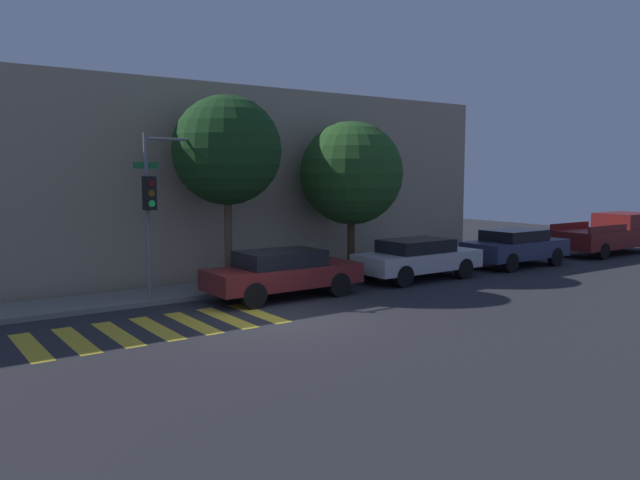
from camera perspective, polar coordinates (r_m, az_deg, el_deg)
ground_plane at (r=15.59m, az=-3.84°, el=-7.16°), size 60.00×60.00×0.00m
sidewalk at (r=19.22m, az=-10.47°, el=-4.50°), size 26.00×2.04×0.14m
building_row at (r=22.98m, az=-15.31°, el=5.08°), size 26.00×6.00×6.50m
crosswalk at (r=15.08m, az=-14.76°, el=-7.80°), size 5.85×2.60×0.00m
traffic_light_pole at (r=17.49m, az=-14.26°, el=4.72°), size 2.13×0.56×4.65m
sedan_near_corner at (r=17.95m, az=-3.42°, el=-2.96°), size 4.56×1.75×1.38m
sedan_middle at (r=21.24m, az=8.92°, el=-1.61°), size 4.49×1.79×1.38m
sedan_far_end at (r=25.13m, az=17.43°, el=-0.57°), size 4.39×1.86×1.43m
pickup_truck at (r=30.71m, az=25.03°, el=0.55°), size 5.63×2.04×1.78m
tree_near_corner at (r=19.00m, az=-8.51°, el=8.09°), size 3.28×3.28×5.91m
tree_midblock at (r=21.56m, az=2.89°, el=6.11°), size 3.55×3.55×5.36m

